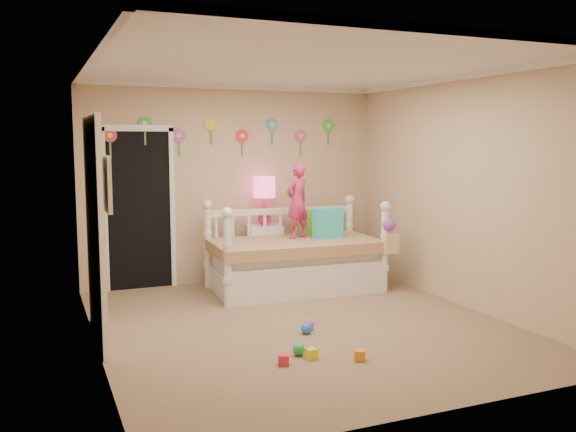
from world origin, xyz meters
name	(u,v)px	position (x,y,z in m)	size (l,w,h in m)	color
floor	(301,325)	(0.00, 0.00, 0.00)	(4.00, 4.50, 0.01)	#7F684C
ceiling	(302,65)	(0.00, 0.00, 2.60)	(4.00, 4.50, 0.01)	white
back_wall	(234,184)	(0.00, 2.25, 1.30)	(4.00, 0.01, 2.60)	tan
left_wall	(93,206)	(-2.00, 0.00, 1.30)	(0.01, 4.50, 2.60)	tan
right_wall	(465,192)	(2.00, 0.00, 1.30)	(0.01, 4.50, 2.60)	tan
crown_molding	(302,68)	(0.00, 0.00, 2.57)	(4.00, 4.50, 0.06)	white
daybed	(295,245)	(0.53, 1.41, 0.57)	(2.11, 1.14, 1.15)	white
pillow_turquoise	(328,223)	(0.97, 1.37, 0.83)	(0.39, 0.14, 0.39)	#27C6B3
pillow_lime	(314,222)	(0.93, 1.70, 0.81)	(0.36, 0.13, 0.34)	#74C53C
child	(297,201)	(0.61, 1.53, 1.11)	(0.35, 0.23, 0.95)	#CB2E62
nightstand	(265,253)	(0.37, 2.07, 0.37)	(0.45, 0.34, 0.75)	white
table_lamp	(264,193)	(0.37, 2.07, 1.18)	(0.30, 0.30, 0.65)	#F2207E
closet_doorway	(139,208)	(-1.25, 2.23, 1.03)	(0.90, 0.04, 2.07)	black
flower_decals	(227,136)	(-0.09, 2.24, 1.94)	(3.40, 0.02, 0.50)	#B2668C
mirror_closet	(95,230)	(-1.96, 0.30, 1.05)	(0.07, 1.30, 2.10)	white
wall_picture	(107,184)	(-1.97, -0.90, 1.55)	(0.05, 0.34, 0.42)	white
hanging_bag	(390,237)	(1.53, 0.81, 0.70)	(0.20, 0.16, 0.36)	beige
toy_scatter	(293,340)	(-0.34, -0.59, 0.06)	(0.80, 1.30, 0.11)	#996666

